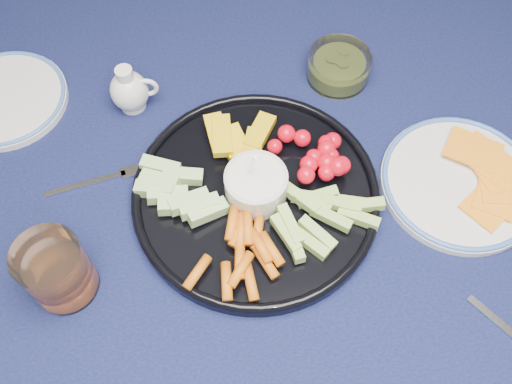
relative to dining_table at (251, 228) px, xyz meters
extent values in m
plane|color=#54321C|center=(0.00, 0.00, -0.66)|extent=(4.00, 4.00, 0.00)
cylinder|color=#4A2B18|center=(0.72, 0.42, -0.31)|extent=(0.07, 0.07, 0.70)
cube|color=#4A2B18|center=(0.00, 0.00, 0.06)|extent=(1.60, 1.00, 0.04)
cube|color=black|center=(0.00, 0.00, 0.08)|extent=(1.66, 1.06, 0.01)
cube|color=black|center=(0.00, 0.53, -0.06)|extent=(1.66, 0.01, 0.30)
cylinder|color=black|center=(0.01, 0.00, 0.10)|extent=(0.36, 0.36, 0.02)
torus|color=black|center=(0.01, 0.00, 0.11)|extent=(0.36, 0.36, 0.01)
cylinder|color=silver|center=(0.01, 0.00, 0.13)|extent=(0.09, 0.09, 0.05)
cylinder|color=white|center=(0.01, 0.00, 0.15)|extent=(0.08, 0.08, 0.01)
cylinder|color=white|center=(-0.15, 0.21, 0.09)|extent=(0.04, 0.04, 0.01)
ellipsoid|color=white|center=(-0.15, 0.21, 0.12)|extent=(0.06, 0.06, 0.07)
cylinder|color=white|center=(-0.15, 0.21, 0.16)|extent=(0.03, 0.03, 0.03)
torus|color=white|center=(-0.12, 0.21, 0.13)|extent=(0.04, 0.01, 0.04)
torus|color=#4168B6|center=(-0.15, 0.21, 0.15)|extent=(0.03, 0.03, 0.00)
cylinder|color=silver|center=(0.19, 0.21, 0.11)|extent=(0.10, 0.10, 0.05)
cylinder|color=#5E6F1F|center=(0.19, 0.21, 0.10)|extent=(0.09, 0.09, 0.03)
cylinder|color=silver|center=(0.31, -0.03, 0.09)|extent=(0.23, 0.23, 0.01)
torus|color=#4168B6|center=(0.31, -0.03, 0.10)|extent=(0.23, 0.23, 0.01)
cylinder|color=silver|center=(-0.27, -0.08, 0.14)|extent=(0.09, 0.09, 0.10)
cylinder|color=#CD6918|center=(-0.27, -0.08, 0.12)|extent=(0.08, 0.08, 0.05)
cube|color=silver|center=(-0.24, 0.08, 0.09)|extent=(0.12, 0.02, 0.00)
cube|color=silver|center=(-0.17, 0.08, 0.09)|extent=(0.03, 0.02, 0.00)
cylinder|color=silver|center=(-0.35, 0.26, 0.09)|extent=(0.20, 0.20, 0.01)
torus|color=#4168B6|center=(-0.35, 0.26, 0.10)|extent=(0.20, 0.20, 0.01)
camera|label=1|loc=(-0.07, -0.40, 0.82)|focal=40.00mm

